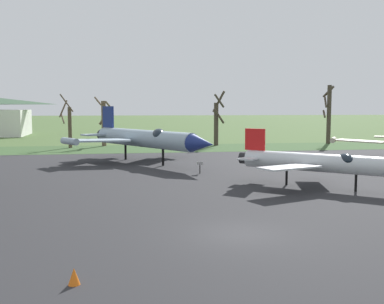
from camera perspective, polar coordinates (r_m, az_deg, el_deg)
The scene contains 11 objects.
ground_plane at distance 20.08m, azimuth 5.98°, elevation -10.30°, with size 600.00×600.00×0.00m, color #425B2D.
asphalt_apron at distance 32.88m, azimuth -0.09°, elevation -3.97°, with size 80.68×44.61×0.05m, color #28282B.
grass_verge_strip at distance 60.79m, azimuth -4.26°, elevation 0.43°, with size 140.68×12.00×0.06m, color #34512A.
jet_fighter_front_right at distance 44.83m, azimuth -5.85°, elevation 1.74°, with size 13.88×16.95×5.63m.
info_placard_front_right at distance 37.53m, azimuth 1.00°, elevation -1.81°, with size 0.52×0.31×1.06m.
jet_fighter_rear_left at distance 31.77m, azimuth 16.16°, elevation -1.29°, with size 10.70×9.93×3.96m.
bare_tree_left_of_center at distance 63.53m, azimuth -15.17°, elevation 3.34°, with size 2.01×2.54×7.30m.
bare_tree_center at distance 65.51m, azimuth -10.98°, elevation 3.80°, with size 2.61×2.45×7.02m.
bare_tree_right_of_center at distance 65.25m, azimuth 3.13°, elevation 4.03°, with size 2.05×2.57×7.90m.
bare_tree_far_right at distance 71.82m, azimuth 16.75°, elevation 4.74°, with size 2.11×1.71×8.84m.
traffic_cone at distance 14.95m, azimuth -14.56°, elevation -14.94°, with size 0.41×0.41×0.58m, color orange.
Camera 1 is at (-5.06, -18.64, 5.49)m, focal length 42.55 mm.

